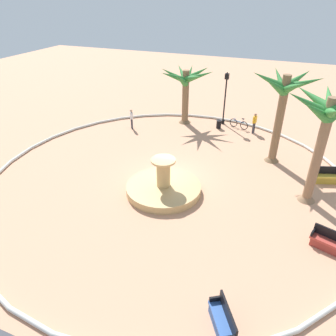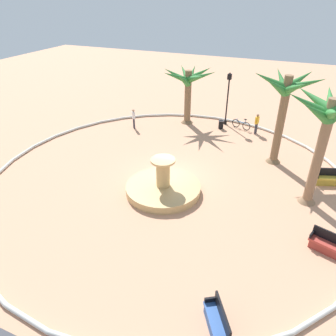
% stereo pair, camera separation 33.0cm
% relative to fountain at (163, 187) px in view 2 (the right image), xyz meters
% --- Properties ---
extents(ground_plane, '(80.00, 80.00, 0.00)m').
position_rel_fountain_xyz_m(ground_plane, '(0.21, -1.53, -0.31)').
color(ground_plane, tan).
extents(plaza_curb, '(22.24, 22.24, 0.20)m').
position_rel_fountain_xyz_m(plaza_curb, '(0.21, -1.53, -0.21)').
color(plaza_curb, silver).
rests_on(plaza_curb, ground).
extents(fountain, '(4.34, 4.34, 2.15)m').
position_rel_fountain_xyz_m(fountain, '(0.00, 0.00, 0.00)').
color(fountain, tan).
rests_on(fountain, ground).
extents(palm_tree_near_fountain, '(4.57, 4.41, 4.79)m').
position_rel_fountain_xyz_m(palm_tree_near_fountain, '(2.37, -10.75, 3.17)').
color(palm_tree_near_fountain, brown).
rests_on(palm_tree_near_fountain, ground).
extents(palm_tree_by_curb, '(4.27, 3.89, 6.12)m').
position_rel_fountain_xyz_m(palm_tree_by_curb, '(-5.51, -6.26, 4.05)').
color(palm_tree_by_curb, brown).
rests_on(palm_tree_by_curb, ground).
extents(palm_tree_mid_plaza, '(4.30, 4.36, 6.18)m').
position_rel_fountain_xyz_m(palm_tree_mid_plaza, '(-7.76, -2.19, 4.36)').
color(palm_tree_mid_plaza, '#8E6B4C').
rests_on(palm_tree_mid_plaza, ground).
extents(bench_east, '(1.68, 0.99, 1.00)m').
position_rel_fountain_xyz_m(bench_east, '(-8.87, -4.63, 0.04)').
color(bench_east, gold).
rests_on(bench_east, ground).
extents(bench_west, '(1.68, 1.00, 1.00)m').
position_rel_fountain_xyz_m(bench_west, '(-8.71, 1.54, 0.04)').
color(bench_west, '#B73D33').
rests_on(bench_west, ground).
extents(bench_north, '(1.26, 1.63, 1.00)m').
position_rel_fountain_xyz_m(bench_north, '(-5.09, 7.09, 0.04)').
color(bench_north, '#335BA8').
rests_on(bench_north, ground).
extents(lamppost, '(0.32, 0.32, 4.47)m').
position_rel_fountain_xyz_m(lamppost, '(-0.82, -11.71, 2.30)').
color(lamppost, black).
rests_on(lamppost, ground).
extents(trash_bin, '(0.46, 0.46, 0.73)m').
position_rel_fountain_xyz_m(trash_bin, '(-0.72, -10.55, 0.08)').
color(trash_bin, black).
rests_on(trash_bin, ground).
extents(bicycle_red_frame, '(1.64, 0.68, 0.94)m').
position_rel_fountain_xyz_m(bicycle_red_frame, '(-2.29, -11.18, 0.07)').
color(bicycle_red_frame, black).
rests_on(bicycle_red_frame, ground).
extents(person_cyclist_helmet, '(0.30, 0.51, 1.69)m').
position_rel_fountain_xyz_m(person_cyclist_helmet, '(-3.60, -10.58, 0.64)').
color(person_cyclist_helmet, '#33333D').
rests_on(person_cyclist_helmet, ground).
extents(person_cyclist_photo, '(0.37, 0.44, 1.67)m').
position_rel_fountain_xyz_m(person_cyclist_photo, '(6.08, -7.81, 0.63)').
color(person_cyclist_photo, '#33333D').
rests_on(person_cyclist_photo, ground).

